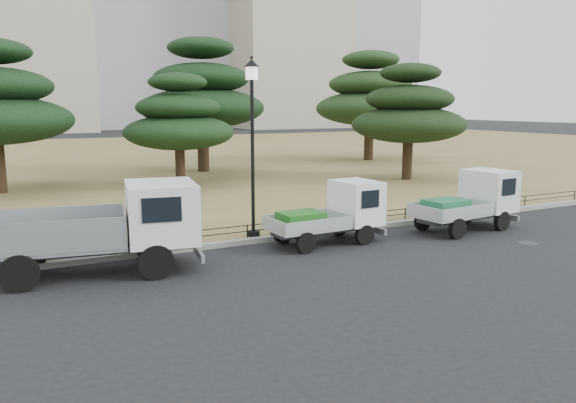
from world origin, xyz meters
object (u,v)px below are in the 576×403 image
truck_large (106,225)px  truck_kei_front (333,213)px  street_lamp (252,118)px  truck_kei_rear (471,201)px  tarp_pile (15,245)px

truck_large → truck_kei_front: truck_large is taller
truck_large → street_lamp: 5.40m
truck_large → truck_kei_front: size_ratio=1.51×
truck_kei_rear → tarp_pile: bearing=164.8°
truck_large → tarp_pile: size_ratio=3.08×
truck_kei_front → street_lamp: (-2.04, 1.33, 2.81)m
truck_kei_front → tarp_pile: size_ratio=2.04×
truck_kei_front → tarp_pile: (-8.62, 1.78, -0.38)m
street_lamp → tarp_pile: bearing=176.1°
truck_kei_front → truck_kei_rear: size_ratio=0.92×
street_lamp → tarp_pile: (-6.58, 0.45, -3.19)m
truck_kei_rear → tarp_pile: size_ratio=2.23×
tarp_pile → truck_kei_front: bearing=-11.7°
truck_large → truck_kei_front: bearing=10.0°
tarp_pile → truck_kei_rear: bearing=-9.5°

